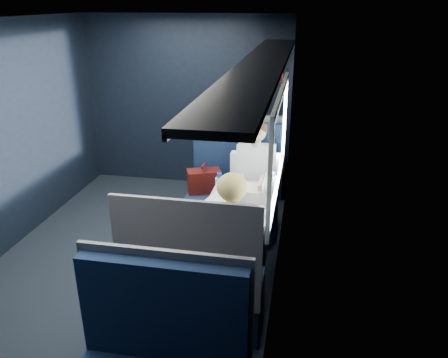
% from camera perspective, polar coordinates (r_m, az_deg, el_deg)
% --- Properties ---
extents(ground, '(2.80, 4.20, 0.01)m').
position_cam_1_polar(ground, '(4.63, -11.20, -10.20)').
color(ground, black).
extents(room_shell, '(3.00, 4.40, 2.40)m').
position_cam_1_polar(room_shell, '(4.03, -12.46, 7.83)').
color(room_shell, black).
rests_on(room_shell, ground).
extents(table, '(0.62, 1.00, 0.74)m').
position_cam_1_polar(table, '(4.05, 1.85, -3.88)').
color(table, '#54565E').
rests_on(table, ground).
extents(seat_bay_near, '(1.05, 0.62, 1.26)m').
position_cam_1_polar(seat_bay_near, '(4.96, 1.08, -1.81)').
color(seat_bay_near, '#0C1936').
rests_on(seat_bay_near, ground).
extents(seat_bay_far, '(1.04, 0.62, 1.26)m').
position_cam_1_polar(seat_bay_far, '(3.47, -3.57, -13.64)').
color(seat_bay_far, '#0C1936').
rests_on(seat_bay_far, ground).
extents(seat_row_front, '(1.04, 0.51, 1.16)m').
position_cam_1_polar(seat_row_front, '(5.81, 2.78, 1.74)').
color(seat_row_front, '#0C1936').
rests_on(seat_row_front, ground).
extents(man, '(0.53, 0.56, 1.32)m').
position_cam_1_polar(man, '(4.65, 4.01, 0.41)').
color(man, black).
rests_on(man, ground).
extents(woman, '(0.53, 0.56, 1.32)m').
position_cam_1_polar(woman, '(3.39, 1.13, -8.20)').
color(woman, black).
rests_on(woman, ground).
extents(papers, '(0.70, 0.86, 0.01)m').
position_cam_1_polar(papers, '(4.08, 2.01, -2.43)').
color(papers, white).
rests_on(papers, table).
extents(laptop, '(0.24, 0.32, 0.24)m').
position_cam_1_polar(laptop, '(3.98, 4.55, -2.15)').
color(laptop, silver).
rests_on(laptop, table).
extents(bottle_small, '(0.06, 0.06, 0.22)m').
position_cam_1_polar(bottle_small, '(4.15, 6.42, -0.71)').
color(bottle_small, silver).
rests_on(bottle_small, table).
extents(cup, '(0.07, 0.07, 0.09)m').
position_cam_1_polar(cup, '(4.33, 6.58, -0.42)').
color(cup, white).
rests_on(cup, table).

